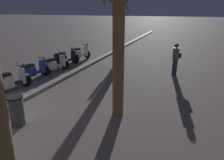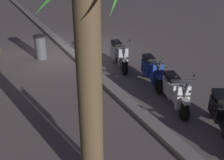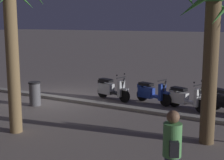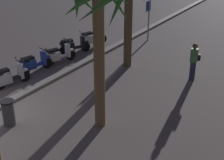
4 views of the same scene
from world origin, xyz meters
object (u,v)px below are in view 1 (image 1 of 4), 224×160
scooter_blue_lead_nearest (33,71)px  litter_bin (17,110)px  pedestrian_by_palm_tree (176,59)px  scooter_white_mid_front (55,64)px  crossing_sign (122,36)px  scooter_silver_mid_centre (10,81)px  palm_tree_near_sign (116,10)px  scooter_black_last_in_row (65,58)px  scooter_white_mid_rear (79,54)px

scooter_blue_lead_nearest → litter_bin: (3.87, 2.63, 0.04)m
scooter_blue_lead_nearest → pedestrian_by_palm_tree: (-3.26, 6.73, 0.48)m
scooter_white_mid_front → scooter_blue_lead_nearest: (1.49, -0.25, 0.00)m
pedestrian_by_palm_tree → litter_bin: size_ratio=1.82×
litter_bin → crossing_sign: bearing=-178.8°
scooter_silver_mid_centre → crossing_sign: (-9.03, 2.13, 1.04)m
palm_tree_near_sign → litter_bin: bearing=-6.3°
scooter_white_mid_front → crossing_sign: crossing_sign is taller
scooter_black_last_in_row → palm_tree_near_sign: bearing=92.1°
crossing_sign → litter_bin: 11.20m
litter_bin → pedestrian_by_palm_tree: bearing=150.1°
scooter_blue_lead_nearest → palm_tree_near_sign: size_ratio=0.37×
scooter_white_mid_rear → scooter_white_mid_front: 3.04m
scooter_silver_mid_centre → palm_tree_near_sign: 6.45m
scooter_white_mid_front → scooter_silver_mid_centre: 3.24m
scooter_white_mid_rear → pedestrian_by_palm_tree: (1.27, 6.56, 0.46)m
scooter_blue_lead_nearest → scooter_silver_mid_centre: 1.77m
litter_bin → scooter_white_mid_front: bearing=-156.1°
scooter_white_mid_front → scooter_silver_mid_centre: size_ratio=0.97×
scooter_blue_lead_nearest → litter_bin: 4.67m
scooter_white_mid_rear → crossing_sign: (-2.75, 2.22, 1.04)m
scooter_black_last_in_row → palm_tree_near_sign: (-0.12, 3.40, 2.91)m
scooter_white_mid_rear → palm_tree_near_sign: (1.44, 3.23, 2.90)m
scooter_white_mid_front → litter_bin: 5.86m
scooter_black_last_in_row → litter_bin: (6.83, 2.63, 0.03)m
scooter_black_last_in_row → litter_bin: scooter_black_last_in_row is taller
scooter_blue_lead_nearest → pedestrian_by_palm_tree: pedestrian_by_palm_tree is taller
scooter_white_mid_front → litter_bin: size_ratio=1.78×
scooter_silver_mid_centre → litter_bin: size_ratio=1.83×
scooter_blue_lead_nearest → scooter_silver_mid_centre: (1.75, 0.26, 0.02)m
scooter_white_mid_rear → scooter_white_mid_front: same height
scooter_white_mid_rear → scooter_white_mid_front: size_ratio=1.03×
scooter_blue_lead_nearest → pedestrian_by_palm_tree: bearing=115.8°
scooter_black_last_in_row → crossing_sign: bearing=151.1°
scooter_white_mid_front → crossing_sign: (-5.79, 2.14, 1.06)m
scooter_black_last_in_row → scooter_white_mid_front: bearing=9.7°
palm_tree_near_sign → litter_bin: (6.95, -0.77, -2.88)m
palm_tree_near_sign → crossing_sign: bearing=-166.5°
pedestrian_by_palm_tree → crossing_sign: bearing=-132.9°
litter_bin → scooter_white_mid_rear: bearing=-163.7°
scooter_silver_mid_centre → scooter_blue_lead_nearest: bearing=-171.5°
scooter_white_mid_rear → scooter_silver_mid_centre: size_ratio=1.00×
palm_tree_near_sign → litter_bin: size_ratio=4.86×
pedestrian_by_palm_tree → scooter_white_mid_front: bearing=-74.8°
crossing_sign → litter_bin: (11.15, 0.24, -1.02)m
scooter_silver_mid_centre → scooter_white_mid_rear: bearing=-179.2°
pedestrian_by_palm_tree → litter_bin: 8.23m
scooter_silver_mid_centre → pedestrian_by_palm_tree: pedestrian_by_palm_tree is taller
scooter_white_mid_front → crossing_sign: 6.26m
scooter_black_last_in_row → litter_bin: size_ratio=1.69×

